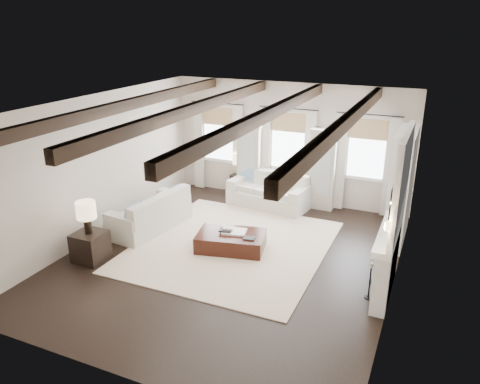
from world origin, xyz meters
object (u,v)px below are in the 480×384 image
at_px(sofa_back, 270,193).
at_px(ottoman, 231,241).
at_px(side_table_back, 239,184).
at_px(side_table_front, 90,246).
at_px(sofa_left, 152,215).

bearing_deg(sofa_back, ottoman, -87.33).
bearing_deg(side_table_back, side_table_front, -104.80).
relative_size(ottoman, side_table_back, 2.35).
relative_size(sofa_back, side_table_back, 3.61).
height_order(side_table_front, side_table_back, side_table_back).
bearing_deg(side_table_back, ottoman, -69.12).
distance_m(side_table_front, side_table_back, 4.91).
bearing_deg(side_table_back, sofa_back, -21.31).
bearing_deg(side_table_front, sofa_back, 61.69).
bearing_deg(sofa_left, sofa_back, 51.43).
xyz_separation_m(sofa_left, ottoman, (2.15, -0.20, -0.17)).
bearing_deg(ottoman, sofa_back, 80.32).
relative_size(side_table_front, side_table_back, 0.99).
xyz_separation_m(sofa_back, ottoman, (0.13, -2.74, -0.18)).
distance_m(sofa_back, ottoman, 2.75).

